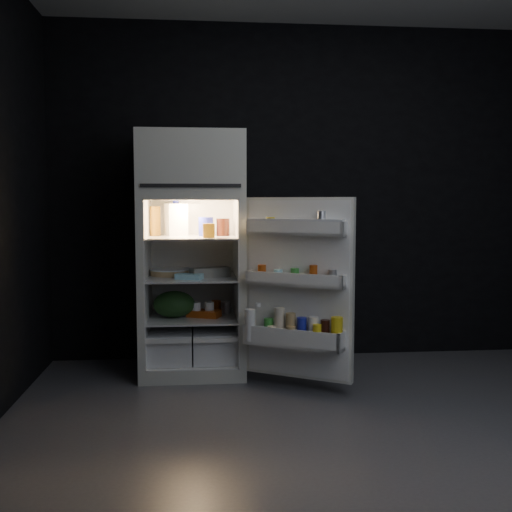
{
  "coord_description": "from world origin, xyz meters",
  "views": [
    {
      "loc": [
        -0.82,
        -3.17,
        1.28
      ],
      "look_at": [
        -0.42,
        1.0,
        0.9
      ],
      "focal_mm": 42.0,
      "sensor_mm": 36.0,
      "label": 1
    }
  ],
  "objects": [
    {
      "name": "egg_carton",
      "position": [
        -0.74,
        1.23,
        0.76
      ],
      "size": [
        0.31,
        0.21,
        0.07
      ],
      "primitive_type": "cube",
      "rotation": [
        0.0,
        0.0,
        0.4
      ],
      "color": "gray",
      "rests_on": "refrigerator"
    },
    {
      "name": "amber_bottle",
      "position": [
        -1.14,
        1.39,
        1.14
      ],
      "size": [
        0.09,
        0.09,
        0.22
      ],
      "primitive_type": "cylinder",
      "rotation": [
        0.0,
        0.0,
        0.08
      ],
      "color": "orange",
      "rests_on": "refrigerator"
    },
    {
      "name": "small_carton",
      "position": [
        -0.75,
        1.08,
        1.08
      ],
      "size": [
        0.08,
        0.06,
        0.1
      ],
      "primitive_type": "cube",
      "rotation": [
        0.0,
        0.0,
        0.01
      ],
      "color": "orange",
      "rests_on": "refrigerator"
    },
    {
      "name": "pie",
      "position": [
        -1.03,
        1.37,
        0.75
      ],
      "size": [
        0.35,
        0.35,
        0.04
      ],
      "primitive_type": "cylinder",
      "rotation": [
        0.0,
        0.0,
        -0.16
      ],
      "color": "tan",
      "rests_on": "refrigerator"
    },
    {
      "name": "produce_bag",
      "position": [
        -1.01,
        1.25,
        0.52
      ],
      "size": [
        0.37,
        0.34,
        0.2
      ],
      "primitive_type": "ellipsoid",
      "rotation": [
        0.0,
        0.0,
        -0.32
      ],
      "color": "#193815",
      "rests_on": "refrigerator"
    },
    {
      "name": "small_can_silver",
      "position": [
        -0.62,
        1.37,
        0.47
      ],
      "size": [
        0.08,
        0.08,
        0.09
      ],
      "primitive_type": "cylinder",
      "rotation": [
        0.0,
        0.0,
        0.1
      ],
      "color": "silver",
      "rests_on": "refrigerator"
    },
    {
      "name": "wall_back",
      "position": [
        0.0,
        1.7,
        1.35
      ],
      "size": [
        4.0,
        0.0,
        2.7
      ],
      "primitive_type": "cube",
      "color": "black",
      "rests_on": "ground"
    },
    {
      "name": "milk_jug",
      "position": [
        -0.99,
        1.37,
        1.15
      ],
      "size": [
        0.18,
        0.18,
        0.24
      ],
      "primitive_type": "cube",
      "rotation": [
        0.0,
        0.0,
        0.31
      ],
      "color": "white",
      "rests_on": "refrigerator"
    },
    {
      "name": "yogurt_tray",
      "position": [
        -0.79,
        1.24,
        0.45
      ],
      "size": [
        0.27,
        0.21,
        0.05
      ],
      "primitive_type": "cube",
      "rotation": [
        0.0,
        0.0,
        -0.4
      ],
      "color": "#A03F0D",
      "rests_on": "refrigerator"
    },
    {
      "name": "small_can_red",
      "position": [
        -0.69,
        1.43,
        0.47
      ],
      "size": [
        0.07,
        0.07,
        0.09
      ],
      "primitive_type": "cylinder",
      "rotation": [
        0.0,
        0.0,
        -0.05
      ],
      "color": "#A03F0D",
      "rests_on": "refrigerator"
    },
    {
      "name": "flat_package",
      "position": [
        -0.89,
        1.12,
        0.75
      ],
      "size": [
        0.21,
        0.15,
        0.04
      ],
      "primitive_type": "cube",
      "rotation": [
        0.0,
        0.0,
        -0.32
      ],
      "color": "#93D2E4",
      "rests_on": "refrigerator"
    },
    {
      "name": "floor",
      "position": [
        0.0,
        0.0,
        0.0
      ],
      "size": [
        4.0,
        3.4,
        0.0
      ],
      "primitive_type": "cube",
      "color": "#525257",
      "rests_on": "ground"
    },
    {
      "name": "refrigerator",
      "position": [
        -0.87,
        1.32,
        0.96
      ],
      "size": [
        0.76,
        0.71,
        1.78
      ],
      "color": "silver",
      "rests_on": "ground"
    },
    {
      "name": "mayo_jar",
      "position": [
        -0.77,
        1.31,
        1.1
      ],
      "size": [
        0.14,
        0.14,
        0.14
      ],
      "primitive_type": "cylinder",
      "rotation": [
        0.0,
        0.0,
        0.29
      ],
      "color": "#1E25A5",
      "rests_on": "refrigerator"
    },
    {
      "name": "jam_jar",
      "position": [
        -0.64,
        1.31,
        1.09
      ],
      "size": [
        0.13,
        0.13,
        0.13
      ],
      "primitive_type": "cylinder",
      "rotation": [
        0.0,
        0.0,
        0.42
      ],
      "color": "black",
      "rests_on": "refrigerator"
    },
    {
      "name": "fridge_door",
      "position": [
        -0.17,
        0.75,
        0.68
      ],
      "size": [
        0.71,
        0.53,
        1.22
      ],
      "color": "silver",
      "rests_on": "ground"
    },
    {
      "name": "wrapped_pkg",
      "position": [
        -0.72,
        1.43,
        0.75
      ],
      "size": [
        0.14,
        0.13,
        0.05
      ],
      "primitive_type": "cube",
      "rotation": [
        0.0,
        0.0,
        0.2
      ],
      "color": "beige",
      "rests_on": "refrigerator"
    }
  ]
}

